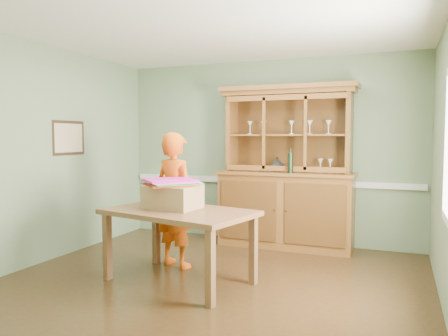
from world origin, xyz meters
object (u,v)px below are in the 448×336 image
at_px(china_hutch, 286,191).
at_px(dining_table, 179,218).
at_px(person, 175,200).
at_px(cardboard_box, 173,197).

relative_size(china_hutch, dining_table, 1.32).
distance_m(dining_table, person, 0.60).
relative_size(dining_table, cardboard_box, 3.19).
relative_size(dining_table, person, 1.07).
xyz_separation_m(china_hutch, cardboard_box, (-0.79, -1.88, 0.11)).
relative_size(china_hutch, person, 1.41).
xyz_separation_m(cardboard_box, person, (-0.21, 0.44, -0.10)).
bearing_deg(cardboard_box, china_hutch, 67.14).
bearing_deg(person, cardboard_box, 133.47).
bearing_deg(china_hutch, cardboard_box, -112.86).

